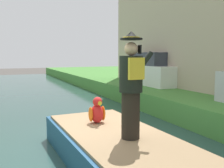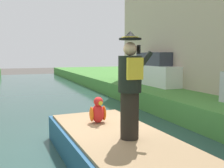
{
  "view_description": "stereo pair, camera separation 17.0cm",
  "coord_description": "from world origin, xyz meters",
  "px_view_note": "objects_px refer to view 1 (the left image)",
  "views": [
    {
      "loc": [
        -1.96,
        -5.02,
        2.16
      ],
      "look_at": [
        -0.01,
        -0.58,
        1.61
      ],
      "focal_mm": 40.94,
      "sensor_mm": 36.0,
      "label": 1
    },
    {
      "loc": [
        -1.8,
        -5.09,
        2.16
      ],
      "look_at": [
        -0.01,
        -0.58,
        1.61
      ],
      "focal_mm": 40.94,
      "sensor_mm": 36.0,
      "label": 2
    }
  ],
  "objects_px": {
    "person_pirate": "(131,86)",
    "parrot_plush": "(97,112)",
    "parked_car_white": "(153,71)",
    "boat": "(118,149)"
  },
  "relations": [
    {
      "from": "person_pirate",
      "to": "parked_car_white",
      "type": "height_order",
      "value": "person_pirate"
    },
    {
      "from": "boat",
      "to": "parked_car_white",
      "type": "bearing_deg",
      "value": 52.59
    },
    {
      "from": "person_pirate",
      "to": "parked_car_white",
      "type": "relative_size",
      "value": 0.46
    },
    {
      "from": "boat",
      "to": "parrot_plush",
      "type": "xyz_separation_m",
      "value": [
        -0.1,
        0.84,
        0.55
      ]
    },
    {
      "from": "parrot_plush",
      "to": "parked_car_white",
      "type": "relative_size",
      "value": 0.14
    },
    {
      "from": "boat",
      "to": "parked_car_white",
      "type": "relative_size",
      "value": 1.06
    },
    {
      "from": "person_pirate",
      "to": "parrot_plush",
      "type": "distance_m",
      "value": 1.39
    },
    {
      "from": "person_pirate",
      "to": "parked_car_white",
      "type": "distance_m",
      "value": 8.17
    },
    {
      "from": "boat",
      "to": "parrot_plush",
      "type": "height_order",
      "value": "parrot_plush"
    },
    {
      "from": "boat",
      "to": "parked_car_white",
      "type": "xyz_separation_m",
      "value": [
        4.82,
        6.3,
        1.01
      ]
    }
  ]
}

